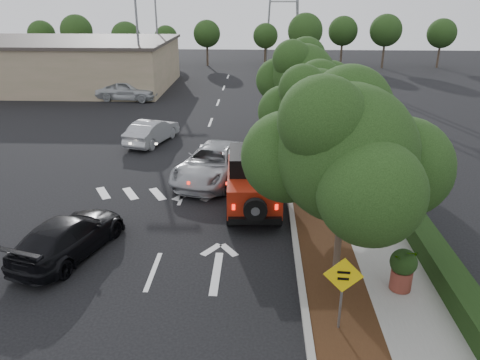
# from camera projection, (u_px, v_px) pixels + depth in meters

# --- Properties ---
(ground) EXTENTS (120.00, 120.00, 0.00)m
(ground) POSITION_uv_depth(u_px,v_px,m) (153.00, 271.00, 14.73)
(ground) COLOR black
(ground) RESTS_ON ground
(curb) EXTENTS (0.20, 70.00, 0.15)m
(curb) POSITION_uv_depth(u_px,v_px,m) (283.00, 151.00, 25.63)
(curb) COLOR #9E9B93
(curb) RESTS_ON ground
(planting_strip) EXTENTS (1.80, 70.00, 0.12)m
(planting_strip) POSITION_uv_depth(u_px,v_px,m) (301.00, 151.00, 25.60)
(planting_strip) COLOR black
(planting_strip) RESTS_ON ground
(sidewalk) EXTENTS (2.00, 70.00, 0.12)m
(sidewalk) POSITION_uv_depth(u_px,v_px,m) (336.00, 151.00, 25.53)
(sidewalk) COLOR gray
(sidewalk) RESTS_ON ground
(hedge) EXTENTS (0.80, 70.00, 0.80)m
(hedge) POSITION_uv_depth(u_px,v_px,m) (363.00, 146.00, 25.34)
(hedge) COLOR black
(hedge) RESTS_ON ground
(commercial_building) EXTENTS (22.00, 12.00, 4.00)m
(commercial_building) POSITION_uv_depth(u_px,v_px,m) (48.00, 64.00, 42.37)
(commercial_building) COLOR gray
(commercial_building) RESTS_ON ground
(transmission_tower) EXTENTS (7.00, 4.00, 28.00)m
(transmission_tower) POSITION_uv_depth(u_px,v_px,m) (282.00, 61.00, 58.93)
(transmission_tower) COLOR slate
(transmission_tower) RESTS_ON ground
(street_tree_near) EXTENTS (3.80, 3.80, 5.92)m
(street_tree_near) POSITION_uv_depth(u_px,v_px,m) (334.00, 285.00, 14.05)
(street_tree_near) COLOR black
(street_tree_near) RESTS_ON ground
(street_tree_mid) EXTENTS (3.20, 3.20, 5.32)m
(street_tree_mid) POSITION_uv_depth(u_px,v_px,m) (311.00, 192.00, 20.53)
(street_tree_mid) COLOR black
(street_tree_mid) RESTS_ON ground
(street_tree_far) EXTENTS (3.40, 3.40, 5.62)m
(street_tree_far) POSITION_uv_depth(u_px,v_px,m) (300.00, 146.00, 26.55)
(street_tree_far) COLOR black
(street_tree_far) RESTS_ON ground
(light_pole_a) EXTENTS (2.00, 0.22, 9.00)m
(light_pole_a) POSITION_uv_depth(u_px,v_px,m) (143.00, 97.00, 39.05)
(light_pole_a) COLOR slate
(light_pole_a) RESTS_ON ground
(light_pole_b) EXTENTS (2.00, 0.22, 9.00)m
(light_pole_b) POSITION_uv_depth(u_px,v_px,m) (160.00, 73.00, 50.20)
(light_pole_b) COLOR slate
(light_pole_b) RESTS_ON ground
(red_jeep) EXTENTS (2.24, 4.66, 2.34)m
(red_jeep) POSITION_uv_depth(u_px,v_px,m) (253.00, 180.00, 18.72)
(red_jeep) COLOR black
(red_jeep) RESTS_ON ground
(silver_suv_ahead) EXTENTS (4.05, 6.11, 1.56)m
(silver_suv_ahead) POSITION_uv_depth(u_px,v_px,m) (214.00, 163.00, 21.69)
(silver_suv_ahead) COLOR #989A9F
(silver_suv_ahead) RESTS_ON ground
(black_suv_oncoming) EXTENTS (3.12, 4.94, 1.33)m
(black_suv_oncoming) POSITION_uv_depth(u_px,v_px,m) (69.00, 236.00, 15.50)
(black_suv_oncoming) COLOR black
(black_suv_oncoming) RESTS_ON ground
(silver_sedan_oncoming) EXTENTS (2.61, 4.43, 1.38)m
(silver_sedan_oncoming) POSITION_uv_depth(u_px,v_px,m) (152.00, 131.00, 26.91)
(silver_sedan_oncoming) COLOR #9E9FA5
(silver_sedan_oncoming) RESTS_ON ground
(parked_suv) EXTENTS (5.12, 2.55, 1.68)m
(parked_suv) POSITION_uv_depth(u_px,v_px,m) (126.00, 90.00, 37.45)
(parked_suv) COLOR #B5B9BD
(parked_suv) RESTS_ON ground
(speed_hump_sign) EXTENTS (0.99, 0.11, 2.10)m
(speed_hump_sign) POSITION_uv_depth(u_px,v_px,m) (343.00, 284.00, 11.60)
(speed_hump_sign) COLOR slate
(speed_hump_sign) RESTS_ON ground
(terracotta_planter) EXTENTS (0.77, 0.77, 1.35)m
(terracotta_planter) POSITION_uv_depth(u_px,v_px,m) (403.00, 266.00, 13.38)
(terracotta_planter) COLOR brown
(terracotta_planter) RESTS_ON ground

